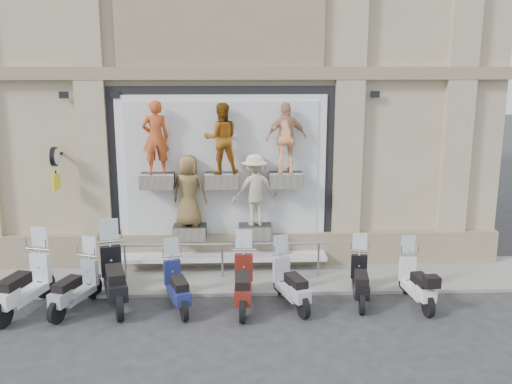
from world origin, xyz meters
TOP-DOWN VIEW (x-y plane):
  - ground at (0.00, 0.00)m, footprint 90.00×90.00m
  - sidewalk at (0.00, 2.10)m, footprint 16.00×2.20m
  - building at (0.00, 7.00)m, footprint 14.00×8.60m
  - shop_vitrine at (0.08, 2.74)m, footprint 5.60×0.88m
  - guard_rail at (0.00, 2.00)m, footprint 5.06×0.10m
  - clock_sign_bracket at (-3.90, 2.47)m, footprint 0.10×0.80m
  - scooter_b at (-4.08, 0.38)m, footprint 1.11×2.12m
  - scooter_c at (-3.04, 0.42)m, footprint 1.10×1.85m
  - scooter_d at (-2.27, 0.64)m, footprint 1.23×2.23m
  - scooter_e at (-0.92, 0.43)m, footprint 0.99×1.79m
  - scooter_f at (0.47, 0.41)m, footprint 0.63×1.92m
  - scooter_g at (1.49, 0.47)m, footprint 1.03×1.82m
  - scooter_h at (3.02, 0.62)m, footprint 0.74×1.76m
  - scooter_i at (4.19, 0.45)m, footprint 0.66×1.73m

SIDE VIEW (x-z plane):
  - ground at x=0.00m, z-range 0.00..0.00m
  - sidewalk at x=0.00m, z-range 0.00..0.08m
  - guard_rail at x=0.00m, z-range 0.00..0.93m
  - scooter_i at x=4.19m, z-range 0.00..1.37m
  - scooter_h at x=3.02m, z-range 0.00..1.38m
  - scooter_e at x=-0.92m, z-range 0.00..1.39m
  - scooter_g at x=1.49m, z-range 0.00..1.42m
  - scooter_c at x=-3.04m, z-range 0.00..1.45m
  - scooter_f at x=0.47m, z-range 0.00..1.54m
  - scooter_b at x=-4.08m, z-range 0.00..1.66m
  - scooter_d at x=-2.27m, z-range 0.00..1.74m
  - shop_vitrine at x=0.08m, z-range 0.26..4.56m
  - clock_sign_bracket at x=-3.90m, z-range 2.29..3.31m
  - building at x=0.00m, z-range 0.00..12.00m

